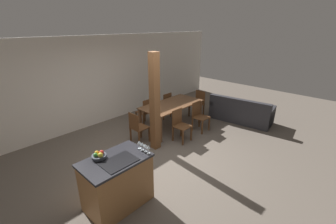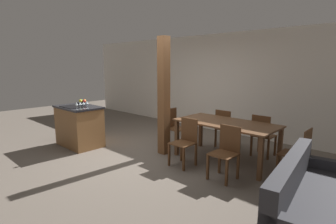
{
  "view_description": "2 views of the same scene",
  "coord_description": "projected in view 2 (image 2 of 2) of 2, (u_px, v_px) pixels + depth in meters",
  "views": [
    {
      "loc": [
        -3.18,
        -3.36,
        2.99
      ],
      "look_at": [
        0.6,
        0.2,
        0.95
      ],
      "focal_mm": 24.0,
      "sensor_mm": 36.0,
      "label": 1
    },
    {
      "loc": [
        4.06,
        -3.46,
        1.86
      ],
      "look_at": [
        0.6,
        0.2,
        0.95
      ],
      "focal_mm": 28.0,
      "sensor_mm": 36.0,
      "label": 2
    }
  ],
  "objects": [
    {
      "name": "dining_chair_foot_end",
      "position": [
        298.0,
        153.0,
        4.19
      ],
      "size": [
        0.4,
        0.4,
        0.87
      ],
      "rotation": [
        0.0,
        0.0,
        -1.57
      ],
      "color": "brown",
      "rests_on": "ground_plane"
    },
    {
      "name": "kitchen_island",
      "position": [
        79.0,
        126.0,
        6.06
      ],
      "size": [
        1.12,
        0.71,
        0.94
      ],
      "color": "olive",
      "rests_on": "ground_plane"
    },
    {
      "name": "dining_chair_head_end",
      "position": [
        175.0,
        127.0,
        5.99
      ],
      "size": [
        0.4,
        0.4,
        0.87
      ],
      "rotation": [
        0.0,
        0.0,
        1.57
      ],
      "color": "brown",
      "rests_on": "ground_plane"
    },
    {
      "name": "wine_glass_far",
      "position": [
        84.0,
        103.0,
        5.54
      ],
      "size": [
        0.06,
        0.06,
        0.16
      ],
      "color": "silver",
      "rests_on": "kitchen_island"
    },
    {
      "name": "ground_plane",
      "position": [
        141.0,
        154.0,
        5.55
      ],
      "size": [
        16.0,
        16.0,
        0.0
      ],
      "primitive_type": "plane",
      "color": "#665B51"
    },
    {
      "name": "dining_chair_near_right",
      "position": [
        226.0,
        151.0,
        4.3
      ],
      "size": [
        0.4,
        0.4,
        0.87
      ],
      "color": "brown",
      "rests_on": "ground_plane"
    },
    {
      "name": "couch",
      "position": [
        317.0,
        209.0,
        2.89
      ],
      "size": [
        1.07,
        2.02,
        0.83
      ],
      "rotation": [
        0.0,
        0.0,
        1.71
      ],
      "color": "#2D2D33",
      "rests_on": "ground_plane"
    },
    {
      "name": "wall_back",
      "position": [
        217.0,
        83.0,
        7.36
      ],
      "size": [
        11.2,
        0.08,
        2.7
      ],
      "color": "silver",
      "rests_on": "ground_plane"
    },
    {
      "name": "wine_glass_near",
      "position": [
        77.0,
        104.0,
        5.42
      ],
      "size": [
        0.06,
        0.06,
        0.16
      ],
      "color": "silver",
      "rests_on": "kitchen_island"
    },
    {
      "name": "dining_chair_far_right",
      "position": [
        263.0,
        135.0,
        5.31
      ],
      "size": [
        0.4,
        0.4,
        0.87
      ],
      "rotation": [
        0.0,
        0.0,
        3.14
      ],
      "color": "brown",
      "rests_on": "ground_plane"
    },
    {
      "name": "wine_glass_middle",
      "position": [
        80.0,
        104.0,
        5.48
      ],
      "size": [
        0.06,
        0.06,
        0.16
      ],
      "color": "silver",
      "rests_on": "kitchen_island"
    },
    {
      "name": "dining_chair_far_left",
      "position": [
        225.0,
        128.0,
        5.89
      ],
      "size": [
        0.4,
        0.4,
        0.87
      ],
      "rotation": [
        0.0,
        0.0,
        3.14
      ],
      "color": "brown",
      "rests_on": "ground_plane"
    },
    {
      "name": "fruit_bowl",
      "position": [
        83.0,
        102.0,
        6.23
      ],
      "size": [
        0.24,
        0.24,
        0.12
      ],
      "color": "#383D47",
      "rests_on": "kitchen_island"
    },
    {
      "name": "dining_chair_near_left",
      "position": [
        185.0,
        141.0,
        4.88
      ],
      "size": [
        0.4,
        0.4,
        0.87
      ],
      "color": "brown",
      "rests_on": "ground_plane"
    },
    {
      "name": "timber_post",
      "position": [
        164.0,
        97.0,
        5.39
      ],
      "size": [
        0.19,
        0.19,
        2.42
      ],
      "color": "brown",
      "rests_on": "ground_plane"
    },
    {
      "name": "wine_glass_end",
      "position": [
        87.0,
        103.0,
        5.59
      ],
      "size": [
        0.06,
        0.06,
        0.16
      ],
      "color": "silver",
      "rests_on": "kitchen_island"
    },
    {
      "name": "dining_table",
      "position": [
        226.0,
        127.0,
        5.06
      ],
      "size": [
        1.92,
        0.96,
        0.77
      ],
      "color": "brown",
      "rests_on": "ground_plane"
    }
  ]
}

